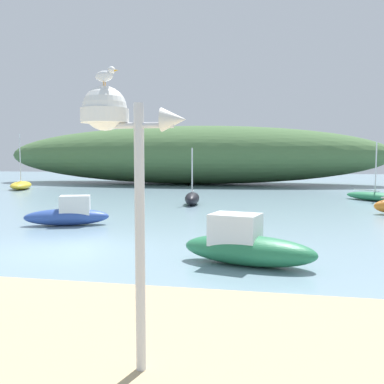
{
  "coord_description": "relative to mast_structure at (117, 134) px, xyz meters",
  "views": [
    {
      "loc": [
        6.07,
        -11.73,
        2.78
      ],
      "look_at": [
        2.84,
        4.68,
        1.41
      ],
      "focal_mm": 40.79,
      "sensor_mm": 36.0,
      "label": 1
    }
  ],
  "objects": [
    {
      "name": "sailboat_far_left",
      "position": [
        7.84,
        23.86,
        -2.76
      ],
      "size": [
        3.71,
        3.73,
        3.73
      ],
      "color": "#287A4C",
      "rests_on": "ground"
    },
    {
      "name": "motorboat_east_reach",
      "position": [
        1.07,
        6.18,
        -2.55
      ],
      "size": [
        3.67,
        1.94,
        1.31
      ],
      "color": "#287A4C",
      "rests_on": "ground"
    },
    {
      "name": "mast_structure",
      "position": [
        0.0,
        0.0,
        0.0
      ],
      "size": [
        1.26,
        0.57,
        3.4
      ],
      "color": "silver",
      "rests_on": "beach_sand"
    },
    {
      "name": "sailboat_far_right",
      "position": [
        -19.37,
        28.27,
        -2.7
      ],
      "size": [
        3.01,
        4.41,
        4.66
      ],
      "color": "gold",
      "rests_on": "ground"
    },
    {
      "name": "motorboat_mid_channel",
      "position": [
        -6.39,
        11.26,
        -2.59
      ],
      "size": [
        3.47,
        2.03,
        1.2
      ],
      "color": "#2D4C9E",
      "rests_on": "ground"
    },
    {
      "name": "ground_plane",
      "position": [
        -4.21,
        6.84,
        -3.05
      ],
      "size": [
        120.0,
        120.0,
        0.0
      ],
      "primitive_type": "plane",
      "color": "#7A99A8"
    },
    {
      "name": "sailboat_inner_mooring",
      "position": [
        -2.95,
        19.6,
        -2.67
      ],
      "size": [
        1.13,
        2.72,
        3.26
      ],
      "color": "black",
      "rests_on": "ground"
    },
    {
      "name": "distant_hill",
      "position": [
        -6.91,
        38.44,
        -0.14
      ],
      "size": [
        38.95,
        11.05,
        5.81
      ],
      "primitive_type": "ellipsoid",
      "color": "#476B3D",
      "rests_on": "ground"
    },
    {
      "name": "seagull_on_radar",
      "position": [
        -0.13,
        -0.0,
        0.68
      ],
      "size": [
        0.31,
        0.13,
        0.22
      ],
      "color": "orange",
      "rests_on": "mast_structure"
    }
  ]
}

